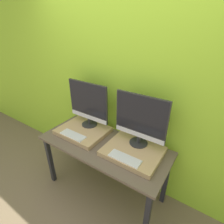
# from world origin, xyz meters

# --- Properties ---
(ground_plane) EXTENTS (12.00, 12.00, 0.00)m
(ground_plane) POSITION_xyz_m (0.00, 0.00, 0.00)
(ground_plane) COLOR #756047
(wall_back) EXTENTS (8.00, 0.04, 2.60)m
(wall_back) POSITION_xyz_m (0.00, 0.73, 1.30)
(wall_back) COLOR #9ED12D
(wall_back) RESTS_ON ground_plane
(workbench) EXTENTS (1.52, 0.66, 0.76)m
(workbench) POSITION_xyz_m (0.00, 0.33, 0.67)
(workbench) COLOR brown
(workbench) RESTS_ON ground_plane
(wooden_riser_left) EXTENTS (0.59, 0.48, 0.05)m
(wooden_riser_left) POSITION_xyz_m (-0.35, 0.38, 0.79)
(wooden_riser_left) COLOR tan
(wooden_riser_left) RESTS_ON workbench
(monitor_left) EXTENTS (0.57, 0.20, 0.57)m
(monitor_left) POSITION_xyz_m (-0.35, 0.51, 1.12)
(monitor_left) COLOR #282828
(monitor_left) RESTS_ON wooden_riser_left
(keyboard_left) EXTENTS (0.33, 0.12, 0.01)m
(keyboard_left) POSITION_xyz_m (-0.35, 0.21, 0.82)
(keyboard_left) COLOR silver
(keyboard_left) RESTS_ON wooden_riser_left
(wooden_riser_right) EXTENTS (0.59, 0.48, 0.05)m
(wooden_riser_right) POSITION_xyz_m (0.35, 0.38, 0.79)
(wooden_riser_right) COLOR tan
(wooden_riser_right) RESTS_ON workbench
(monitor_right) EXTENTS (0.57, 0.20, 0.57)m
(monitor_right) POSITION_xyz_m (0.35, 0.51, 1.12)
(monitor_right) COLOR #282828
(monitor_right) RESTS_ON wooden_riser_right
(keyboard_right) EXTENTS (0.33, 0.12, 0.01)m
(keyboard_right) POSITION_xyz_m (0.35, 0.21, 0.82)
(keyboard_right) COLOR silver
(keyboard_right) RESTS_ON wooden_riser_right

